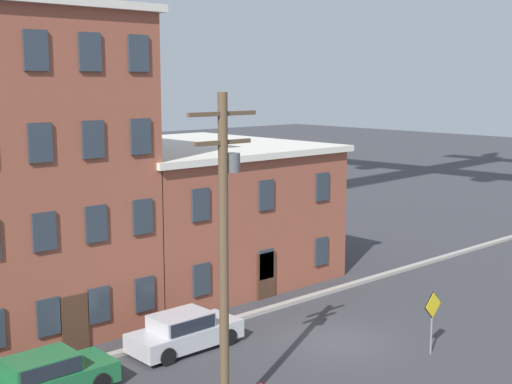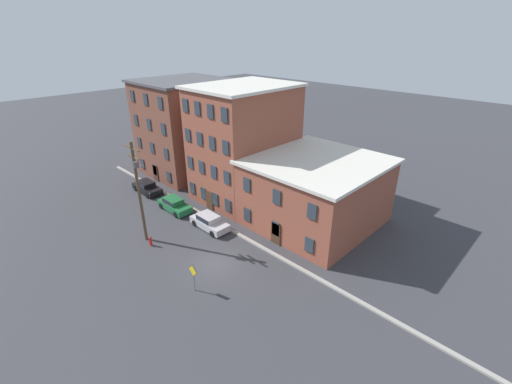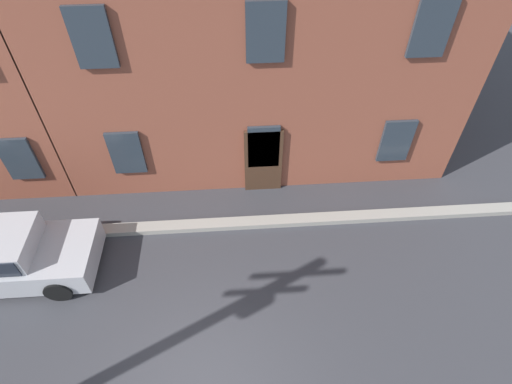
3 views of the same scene
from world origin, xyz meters
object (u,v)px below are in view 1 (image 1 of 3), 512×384
(caution_sign, at_px, (432,312))
(utility_pole, at_px, (225,243))
(car_silver, at_px, (184,330))
(car_green, at_px, (45,375))

(caution_sign, distance_m, utility_pole, 9.99)
(car_silver, bearing_deg, caution_sign, -45.54)
(car_green, xyz_separation_m, caution_sign, (12.32, -6.29, 0.88))
(car_silver, distance_m, utility_pole, 7.81)
(caution_sign, height_order, utility_pole, utility_pole)
(car_silver, bearing_deg, car_green, -176.56)
(car_green, relative_size, caution_sign, 1.81)
(car_green, bearing_deg, caution_sign, -27.05)
(car_green, bearing_deg, utility_pole, -58.97)
(car_green, xyz_separation_m, utility_pole, (3.17, -5.26, 4.75))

